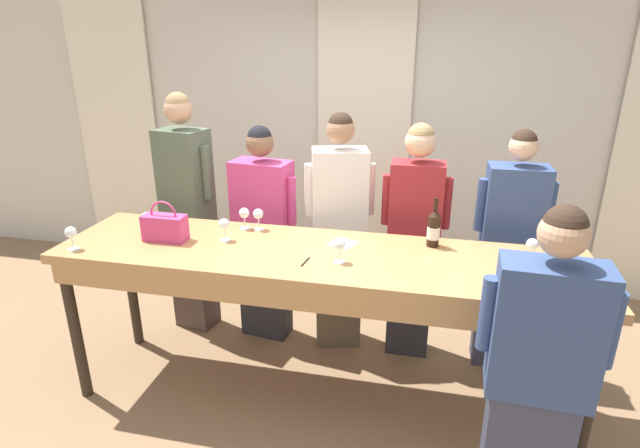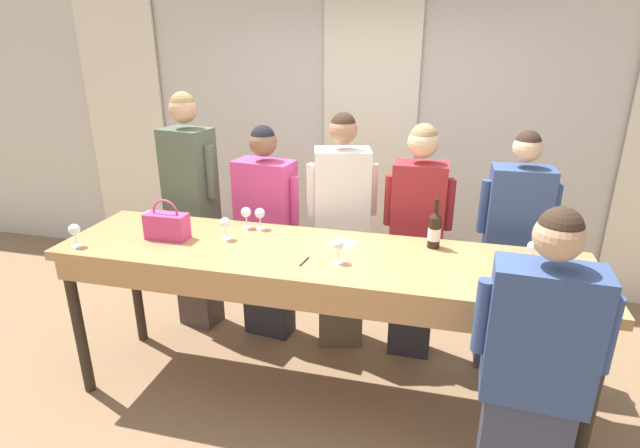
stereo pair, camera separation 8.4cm
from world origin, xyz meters
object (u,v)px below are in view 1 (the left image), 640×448
(handbag, at_px, (165,227))
(guest_cream_sweater, at_px, (339,233))
(wine_glass_front_mid, at_px, (258,215))
(wine_glass_back_mid, at_px, (532,245))
(tasting_bar, at_px, (316,268))
(host_pouring, at_px, (537,380))
(wine_glass_center_left, at_px, (339,245))
(guest_pink_top, at_px, (264,234))
(wine_glass_center_right, at_px, (147,218))
(wine_bottle, at_px, (434,228))
(wine_glass_front_right, at_px, (244,214))
(wine_glass_center_mid, at_px, (539,268))
(guest_olive_jacket, at_px, (188,213))
(guest_navy_coat, at_px, (508,252))
(wine_glass_front_left, at_px, (224,225))
(wine_glass_back_left, at_px, (71,233))
(guest_striped_shirt, at_px, (414,240))

(handbag, xyz_separation_m, guest_cream_sweater, (0.98, 0.69, -0.23))
(wine_glass_front_mid, bearing_deg, wine_glass_back_mid, -5.48)
(tasting_bar, relative_size, host_pouring, 1.93)
(wine_glass_center_left, bearing_deg, guest_cream_sweater, 100.37)
(wine_glass_back_mid, xyz_separation_m, guest_pink_top, (-1.77, 0.55, -0.30))
(wine_glass_center_right, distance_m, wine_glass_back_mid, 2.34)
(tasting_bar, bearing_deg, guest_pink_top, 129.18)
(wine_bottle, relative_size, wine_glass_center_left, 2.12)
(wine_glass_front_mid, distance_m, host_pouring, 1.89)
(wine_glass_front_right, distance_m, guest_pink_top, 0.49)
(wine_glass_center_mid, bearing_deg, guest_pink_top, 154.00)
(guest_olive_jacket, height_order, guest_cream_sweater, guest_olive_jacket)
(wine_bottle, xyz_separation_m, guest_pink_top, (-1.23, 0.42, -0.31))
(handbag, xyz_separation_m, guest_olive_jacket, (-0.20, 0.69, -0.16))
(guest_pink_top, bearing_deg, wine_glass_center_left, -47.37)
(wine_glass_center_left, xyz_separation_m, host_pouring, (0.98, -0.57, -0.31))
(wine_glass_back_mid, bearing_deg, guest_olive_jacket, 166.96)
(wine_glass_center_mid, xyz_separation_m, guest_pink_top, (-1.76, 0.86, -0.30))
(wine_bottle, relative_size, guest_navy_coat, 0.18)
(wine_glass_front_left, height_order, wine_glass_back_mid, same)
(guest_cream_sweater, bearing_deg, wine_glass_back_left, -146.85)
(guest_olive_jacket, xyz_separation_m, host_pouring, (2.30, -1.35, -0.14))
(wine_glass_front_left, bearing_deg, wine_glass_back_left, -158.45)
(wine_glass_front_left, height_order, guest_navy_coat, guest_navy_coat)
(wine_glass_front_right, bearing_deg, handbag, -143.90)
(tasting_bar, distance_m, wine_bottle, 0.75)
(wine_glass_center_right, relative_size, wine_glass_back_mid, 1.00)
(guest_olive_jacket, bearing_deg, guest_navy_coat, -0.00)
(handbag, xyz_separation_m, wine_glass_front_mid, (0.51, 0.30, 0.01))
(wine_glass_center_left, xyz_separation_m, guest_striped_shirt, (0.39, 0.78, -0.24))
(guest_cream_sweater, relative_size, guest_striped_shirt, 1.03)
(wine_glass_back_mid, bearing_deg, wine_glass_front_left, -177.89)
(wine_bottle, distance_m, guest_olive_jacket, 1.89)
(wine_glass_front_mid, distance_m, guest_pink_top, 0.50)
(guest_striped_shirt, bearing_deg, wine_glass_front_left, -151.77)
(guest_navy_coat, bearing_deg, guest_striped_shirt, 180.00)
(handbag, bearing_deg, wine_glass_center_right, 153.12)
(guest_striped_shirt, bearing_deg, handbag, -155.36)
(wine_glass_center_mid, xyz_separation_m, guest_navy_coat, (-0.01, 0.86, -0.28))
(guest_cream_sweater, bearing_deg, guest_pink_top, 180.00)
(wine_glass_front_mid, distance_m, guest_olive_jacket, 0.83)
(wine_glass_center_mid, distance_m, wine_glass_back_left, 2.63)
(tasting_bar, relative_size, guest_navy_coat, 1.86)
(wine_glass_front_mid, distance_m, wine_glass_center_mid, 1.71)
(tasting_bar, relative_size, wine_glass_front_left, 21.84)
(tasting_bar, height_order, guest_pink_top, guest_pink_top)
(wine_glass_center_mid, bearing_deg, guest_navy_coat, 90.57)
(handbag, relative_size, guest_navy_coat, 0.16)
(handbag, distance_m, host_pouring, 2.22)
(wine_glass_center_right, xyz_separation_m, guest_navy_coat, (2.32, 0.61, -0.28))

